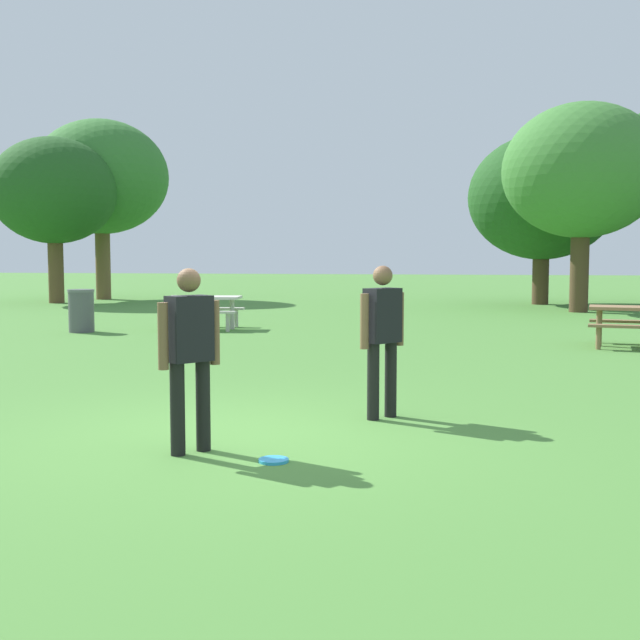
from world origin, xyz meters
TOP-DOWN VIEW (x-y plane):
  - ground_plane at (0.00, 0.00)m, footprint 120.00×120.00m
  - person_thrower at (-0.25, -0.71)m, footprint 0.43×0.48m
  - person_catcher at (1.30, 1.07)m, footprint 0.43×0.48m
  - frisbee at (0.54, -0.89)m, footprint 0.26×0.26m
  - picnic_table_near at (5.47, 8.35)m, footprint 1.93×1.70m
  - picnic_table_far at (-3.68, 10.59)m, footprint 1.83×1.57m
  - trash_can_beside_table at (-6.18, 9.45)m, footprint 0.59×0.59m
  - tree_tall_left at (-11.86, 19.28)m, footprint 4.40×4.40m
  - tree_broad_center at (-11.19, 21.72)m, footprint 5.09×5.09m
  - tree_far_right at (5.08, 21.26)m, footprint 5.05×5.05m
  - tree_slender_mid at (5.82, 17.66)m, footprint 4.70×4.70m

SIDE VIEW (x-z plane):
  - ground_plane at x=0.00m, z-range 0.00..0.00m
  - frisbee at x=0.54m, z-range 0.00..0.03m
  - trash_can_beside_table at x=-6.18m, z-range 0.00..0.96m
  - picnic_table_near at x=5.47m, z-range 0.18..0.95m
  - picnic_table_far at x=-3.68m, z-range 0.18..0.95m
  - person_thrower at x=-0.25m, z-range 0.12..1.76m
  - person_catcher at x=1.30m, z-range 0.12..1.76m
  - tree_far_right at x=5.08m, z-range 0.76..6.60m
  - tree_tall_left at x=-11.86m, z-range 1.02..6.87m
  - tree_slender_mid at x=5.82m, z-range 1.08..7.30m
  - tree_broad_center at x=-11.19m, z-range 1.22..8.05m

